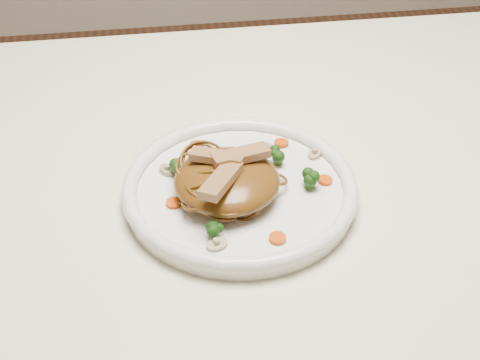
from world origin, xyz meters
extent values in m
cube|color=#F0E8CC|center=(0.00, 0.00, 0.73)|extent=(1.20, 0.80, 0.04)
cylinder|color=brown|center=(0.54, 0.34, 0.35)|extent=(0.06, 0.06, 0.71)
cylinder|color=white|center=(-0.06, -0.09, 0.76)|extent=(0.36, 0.36, 0.02)
ellipsoid|color=#5C3811|center=(-0.07, -0.10, 0.79)|extent=(0.16, 0.16, 0.04)
cube|color=#AF7C52|center=(-0.06, -0.09, 0.82)|extent=(0.08, 0.04, 0.01)
cube|color=#AF7C52|center=(-0.08, -0.08, 0.82)|extent=(0.07, 0.05, 0.01)
cube|color=#AF7C52|center=(-0.09, -0.13, 0.82)|extent=(0.06, 0.08, 0.01)
cylinder|color=#CD4E07|center=(0.01, 0.00, 0.77)|extent=(0.02, 0.02, 0.00)
cylinder|color=#CD4E07|center=(-0.14, -0.11, 0.77)|extent=(0.02, 0.02, 0.00)
cylinder|color=#CD4E07|center=(0.05, -0.09, 0.77)|extent=(0.03, 0.03, 0.00)
cylinder|color=#CD4E07|center=(-0.10, 0.01, 0.77)|extent=(0.02, 0.02, 0.00)
cylinder|color=#CD4E07|center=(-0.03, -0.19, 0.77)|extent=(0.02, 0.02, 0.00)
cylinder|color=tan|center=(-0.10, -0.19, 0.77)|extent=(0.03, 0.03, 0.01)
cylinder|color=tan|center=(0.05, -0.03, 0.77)|extent=(0.03, 0.03, 0.01)
cylinder|color=tan|center=(-0.15, -0.04, 0.77)|extent=(0.04, 0.04, 0.01)
cylinder|color=tan|center=(-0.01, -0.02, 0.77)|extent=(0.04, 0.04, 0.01)
camera|label=1|loc=(-0.15, -0.75, 1.31)|focal=50.88mm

